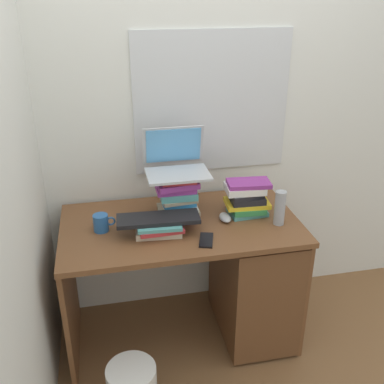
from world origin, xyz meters
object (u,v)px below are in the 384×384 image
desk (236,272)px  laptop (176,162)px  book_stack_tall (178,196)px  book_stack_keyboard_riser (159,227)px  keyboard (158,219)px  cell_phone (206,240)px  water_bottle (280,208)px  computer_mouse (225,218)px  book_stack_side (247,198)px  mug (101,223)px

desk → laptop: bearing=155.6°
book_stack_tall → book_stack_keyboard_riser: 0.22m
desk → keyboard: 0.63m
cell_phone → water_bottle: bearing=28.9°
computer_mouse → book_stack_side: bearing=21.3°
desk → mug: mug is taller
water_bottle → book_stack_keyboard_riser: bearing=177.0°
desk → cell_phone: bearing=-141.0°
laptop → water_bottle: laptop is taller
desk → cell_phone: 0.46m
laptop → water_bottle: (0.51, -0.24, -0.21)m
book_stack_side → keyboard: 0.52m
book_stack_side → computer_mouse: bearing=-158.7°
book_stack_keyboard_riser → laptop: bearing=58.5°
book_stack_tall → mug: book_stack_tall is taller
laptop → cell_phone: (0.09, -0.33, -0.30)m
book_stack_tall → computer_mouse: bearing=-20.3°
laptop → mug: 0.50m
keyboard → computer_mouse: bearing=11.8°
water_bottle → mug: bearing=172.6°
desk → keyboard: (-0.45, -0.06, 0.43)m
keyboard → mug: bearing=166.3°
book_stack_side → keyboard: (-0.51, -0.11, -0.02)m
desk → book_stack_tall: size_ratio=5.13×
cell_phone → book_stack_side: bearing=56.5°
computer_mouse → laptop: bearing=149.0°
book_stack_side → water_bottle: 0.20m
water_bottle → book_stack_side: bearing=132.8°
desk → book_stack_keyboard_riser: (-0.45, -0.06, 0.39)m
book_stack_keyboard_riser → computer_mouse: size_ratio=2.36×
book_stack_keyboard_riser → keyboard: 0.05m
water_bottle → laptop: bearing=155.0°
book_stack_keyboard_riser → mug: 0.30m
book_stack_tall → water_bottle: book_stack_tall is taller
water_bottle → desk: bearing=153.9°
laptop → mug: laptop is taller
book_stack_tall → keyboard: (-0.13, -0.15, -0.05)m
mug → cell_phone: mug is taller
keyboard → computer_mouse: size_ratio=4.04×
book_stack_tall → desk: bearing=-15.6°
book_stack_tall → cell_phone: size_ratio=1.83×
book_stack_tall → laptop: 0.18m
desk → cell_phone: cell_phone is taller
desk → computer_mouse: (-0.08, 0.00, 0.37)m
book_stack_keyboard_riser → cell_phone: bearing=-29.9°
book_stack_keyboard_riser → laptop: size_ratio=0.74×
book_stack_tall → computer_mouse: size_ratio=2.39×
computer_mouse → water_bottle: (0.27, -0.09, 0.08)m
desk → computer_mouse: bearing=179.9°
mug → laptop: bearing=16.0°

